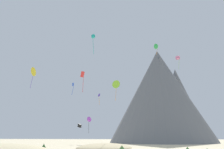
{
  "coord_description": "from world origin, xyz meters",
  "views": [
    {
      "loc": [
        8.93,
        -30.6,
        2.83
      ],
      "look_at": [
        -2.26,
        36.47,
        22.15
      ],
      "focal_mm": 34.96,
      "sensor_mm": 36.0,
      "label": 1
    }
  ],
  "objects_px": {
    "kite_black_low": "(80,126)",
    "kite_indigo_mid": "(99,96)",
    "kite_violet_low": "(89,120)",
    "kite_pink_high": "(178,58)",
    "kite_yellow_mid": "(33,72)",
    "bush_far_right": "(44,146)",
    "kite_lime_mid": "(116,85)",
    "kite_blue_mid": "(73,87)",
    "kite_green_high": "(156,46)",
    "bush_low_patch": "(122,148)",
    "bush_mid_center": "(187,148)",
    "kite_red_mid": "(83,76)",
    "kite_teal_high": "(93,37)",
    "rock_massif": "(163,96)"
  },
  "relations": [
    {
      "from": "kite_red_mid",
      "to": "kite_green_high",
      "type": "height_order",
      "value": "kite_green_high"
    },
    {
      "from": "rock_massif",
      "to": "kite_black_low",
      "type": "relative_size",
      "value": 45.71
    },
    {
      "from": "kite_black_low",
      "to": "rock_massif",
      "type": "bearing_deg",
      "value": 153.58
    },
    {
      "from": "kite_pink_high",
      "to": "kite_yellow_mid",
      "type": "bearing_deg",
      "value": -169.01
    },
    {
      "from": "kite_green_high",
      "to": "kite_black_low",
      "type": "relative_size",
      "value": 3.17
    },
    {
      "from": "kite_teal_high",
      "to": "kite_pink_high",
      "type": "distance_m",
      "value": 44.6
    },
    {
      "from": "kite_black_low",
      "to": "kite_indigo_mid",
      "type": "distance_m",
      "value": 13.21
    },
    {
      "from": "kite_green_high",
      "to": "kite_violet_low",
      "type": "height_order",
      "value": "kite_green_high"
    },
    {
      "from": "kite_indigo_mid",
      "to": "kite_blue_mid",
      "type": "relative_size",
      "value": 1.08
    },
    {
      "from": "bush_far_right",
      "to": "kite_indigo_mid",
      "type": "height_order",
      "value": "kite_indigo_mid"
    },
    {
      "from": "kite_teal_high",
      "to": "kite_lime_mid",
      "type": "relative_size",
      "value": 0.81
    },
    {
      "from": "bush_mid_center",
      "to": "kite_blue_mid",
      "type": "relative_size",
      "value": 0.27
    },
    {
      "from": "rock_massif",
      "to": "kite_indigo_mid",
      "type": "distance_m",
      "value": 41.06
    },
    {
      "from": "kite_teal_high",
      "to": "bush_far_right",
      "type": "bearing_deg",
      "value": 96.97
    },
    {
      "from": "kite_green_high",
      "to": "kite_yellow_mid",
      "type": "distance_m",
      "value": 50.2
    },
    {
      "from": "bush_mid_center",
      "to": "kite_lime_mid",
      "type": "distance_m",
      "value": 28.95
    },
    {
      "from": "kite_black_low",
      "to": "bush_mid_center",
      "type": "bearing_deg",
      "value": 72.65
    },
    {
      "from": "kite_green_high",
      "to": "kite_pink_high",
      "type": "relative_size",
      "value": 0.89
    },
    {
      "from": "kite_red_mid",
      "to": "kite_teal_high",
      "type": "xyz_separation_m",
      "value": [
        3.22,
        -2.44,
        9.81
      ]
    },
    {
      "from": "kite_red_mid",
      "to": "bush_mid_center",
      "type": "bearing_deg",
      "value": -10.94
    },
    {
      "from": "rock_massif",
      "to": "kite_black_low",
      "type": "distance_m",
      "value": 46.22
    },
    {
      "from": "bush_far_right",
      "to": "kite_lime_mid",
      "type": "bearing_deg",
      "value": 36.91
    },
    {
      "from": "kite_red_mid",
      "to": "kite_blue_mid",
      "type": "bearing_deg",
      "value": 113.91
    },
    {
      "from": "kite_green_high",
      "to": "kite_teal_high",
      "type": "bearing_deg",
      "value": -157.49
    },
    {
      "from": "bush_low_patch",
      "to": "kite_lime_mid",
      "type": "distance_m",
      "value": 26.97
    },
    {
      "from": "kite_green_high",
      "to": "kite_lime_mid",
      "type": "bearing_deg",
      "value": -168.44
    },
    {
      "from": "kite_teal_high",
      "to": "kite_pink_high",
      "type": "relative_size",
      "value": 0.99
    },
    {
      "from": "bush_mid_center",
      "to": "kite_green_high",
      "type": "xyz_separation_m",
      "value": [
        -3.8,
        31.26,
        37.38
      ]
    },
    {
      "from": "kite_black_low",
      "to": "kite_pink_high",
      "type": "height_order",
      "value": "kite_pink_high"
    },
    {
      "from": "kite_pink_high",
      "to": "kite_yellow_mid",
      "type": "xyz_separation_m",
      "value": [
        -42.21,
        -34.99,
        -14.11
      ]
    },
    {
      "from": "rock_massif",
      "to": "kite_green_high",
      "type": "distance_m",
      "value": 29.85
    },
    {
      "from": "bush_low_patch",
      "to": "kite_violet_low",
      "type": "relative_size",
      "value": 0.27
    },
    {
      "from": "kite_green_high",
      "to": "kite_yellow_mid",
      "type": "relative_size",
      "value": 0.83
    },
    {
      "from": "kite_indigo_mid",
      "to": "kite_lime_mid",
      "type": "distance_m",
      "value": 12.54
    },
    {
      "from": "bush_low_patch",
      "to": "kite_lime_mid",
      "type": "height_order",
      "value": "kite_lime_mid"
    },
    {
      "from": "bush_far_right",
      "to": "kite_green_high",
      "type": "height_order",
      "value": "kite_green_high"
    },
    {
      "from": "bush_mid_center",
      "to": "kite_blue_mid",
      "type": "distance_m",
      "value": 35.6
    },
    {
      "from": "kite_red_mid",
      "to": "kite_lime_mid",
      "type": "distance_m",
      "value": 15.05
    },
    {
      "from": "bush_mid_center",
      "to": "kite_red_mid",
      "type": "height_order",
      "value": "kite_red_mid"
    },
    {
      "from": "kite_violet_low",
      "to": "bush_mid_center",
      "type": "bearing_deg",
      "value": -22.45
    },
    {
      "from": "kite_violet_low",
      "to": "kite_blue_mid",
      "type": "bearing_deg",
      "value": -67.12
    },
    {
      "from": "kite_black_low",
      "to": "kite_indigo_mid",
      "type": "height_order",
      "value": "kite_indigo_mid"
    },
    {
      "from": "kite_teal_high",
      "to": "kite_lime_mid",
      "type": "bearing_deg",
      "value": 9.05
    },
    {
      "from": "bush_low_patch",
      "to": "kite_indigo_mid",
      "type": "relative_size",
      "value": 0.4
    },
    {
      "from": "kite_red_mid",
      "to": "kite_violet_low",
      "type": "relative_size",
      "value": 0.9
    },
    {
      "from": "kite_black_low",
      "to": "kite_violet_low",
      "type": "xyz_separation_m",
      "value": [
        2.78,
        2.45,
        2.34
      ]
    },
    {
      "from": "bush_far_right",
      "to": "kite_indigo_mid",
      "type": "xyz_separation_m",
      "value": [
        8.83,
        22.14,
        16.1
      ]
    },
    {
      "from": "bush_far_right",
      "to": "kite_yellow_mid",
      "type": "xyz_separation_m",
      "value": [
        -3.46,
        -2.53,
        18.67
      ]
    },
    {
      "from": "kite_yellow_mid",
      "to": "bush_mid_center",
      "type": "bearing_deg",
      "value": 94.09
    },
    {
      "from": "bush_low_patch",
      "to": "bush_far_right",
      "type": "height_order",
      "value": "bush_low_patch"
    }
  ]
}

